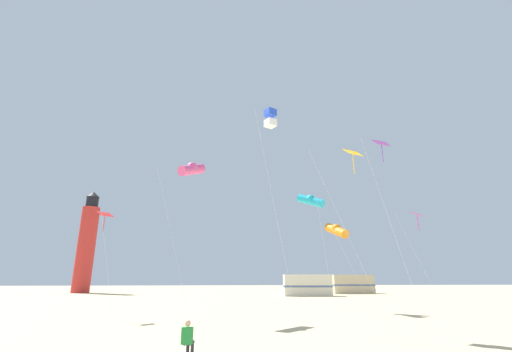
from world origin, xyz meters
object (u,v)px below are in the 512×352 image
kite_tube_rainbow (192,169)px  kite_tube_orange (336,230)px  kite_tube_cyan (311,200)px  kite_flyer_standing (188,337)px  kite_diamond_gold (352,158)px  kite_diamond_scarlet (105,217)px  rv_van_tan (352,284)px  kite_diamond_magenta (417,218)px  kite_diamond_violet (382,150)px  lighthouse_distant (87,244)px  rv_van_cream (307,285)px  kite_box_blue (270,119)px

kite_tube_rainbow → kite_tube_orange: 12.31m
kite_tube_cyan → kite_flyer_standing: bearing=-117.4°
kite_flyer_standing → kite_diamond_gold: 11.74m
kite_diamond_scarlet → rv_van_tan: size_ratio=1.06×
kite_diamond_magenta → kite_tube_rainbow: size_ratio=0.69×
kite_diamond_violet → lighthouse_distant: bearing=127.9°
kite_flyer_standing → kite_diamond_scarlet: size_ratio=0.17×
kite_diamond_scarlet → kite_diamond_gold: bearing=-26.9°
kite_tube_orange → rv_van_cream: bearing=83.7°
kite_flyer_standing → kite_tube_cyan: kite_tube_cyan is taller
rv_van_tan → kite_diamond_violet: bearing=-106.9°
kite_box_blue → kite_diamond_violet: size_ratio=1.21×
lighthouse_distant → rv_van_tan: (43.19, -5.69, -6.45)m
kite_diamond_violet → kite_diamond_magenta: bearing=49.1°
kite_tube_cyan → kite_diamond_violet: (1.97, -10.08, 0.93)m
kite_tube_cyan → rv_van_cream: kite_tube_cyan is taller
kite_diamond_magenta → kite_diamond_violet: bearing=-130.9°
kite_diamond_magenta → kite_box_blue: size_ratio=0.57×
kite_tube_rainbow → rv_van_cream: kite_tube_rainbow is taller
kite_flyer_standing → kite_box_blue: size_ratio=0.09×
kite_tube_orange → rv_van_cream: (2.40, 21.69, -4.69)m
rv_van_tan → rv_van_cream: bearing=-144.4°
kite_tube_rainbow → kite_diamond_gold: bearing=-36.4°
kite_diamond_gold → kite_tube_orange: 10.64m
kite_diamond_gold → kite_tube_orange: bearing=77.9°
kite_box_blue → kite_tube_rainbow: size_ratio=1.20×
kite_box_blue → kite_diamond_scarlet: bearing=156.7°
kite_diamond_gold → rv_van_cream: bearing=81.8°
kite_diamond_scarlet → kite_tube_orange: size_ratio=1.01×
kite_diamond_scarlet → kite_diamond_magenta: bearing=0.2°
kite_diamond_scarlet → rv_van_cream: kite_diamond_scarlet is taller
lighthouse_distant → kite_diamond_magenta: bearing=-43.9°
kite_diamond_magenta → kite_tube_rainbow: kite_tube_rainbow is taller
lighthouse_distant → kite_diamond_scarlet: bearing=-67.3°
kite_tube_rainbow → kite_tube_cyan: size_ratio=1.09×
kite_tube_orange → rv_van_cream: 22.32m
rv_van_tan → kite_diamond_gold: bearing=-109.7°
kite_flyer_standing → kite_tube_orange: bearing=-110.7°
kite_flyer_standing → kite_tube_orange: (9.85, 14.19, 5.47)m
kite_diamond_scarlet → rv_van_tan: 41.80m
kite_flyer_standing → lighthouse_distant: 53.33m
kite_box_blue → kite_tube_rainbow: (-5.10, 3.84, -2.25)m
kite_diamond_gold → kite_flyer_standing: bearing=-152.1°
kite_tube_rainbow → kite_flyer_standing: bearing=-82.7°
kite_box_blue → kite_tube_cyan: 10.73m
kite_tube_cyan → kite_diamond_violet: 10.31m
kite_diamond_magenta → kite_tube_cyan: bearing=147.6°
kite_flyer_standing → kite_tube_rainbow: 14.19m
kite_diamond_violet → rv_van_tan: (10.56, 36.20, -8.43)m
kite_flyer_standing → kite_tube_cyan: size_ratio=0.12×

